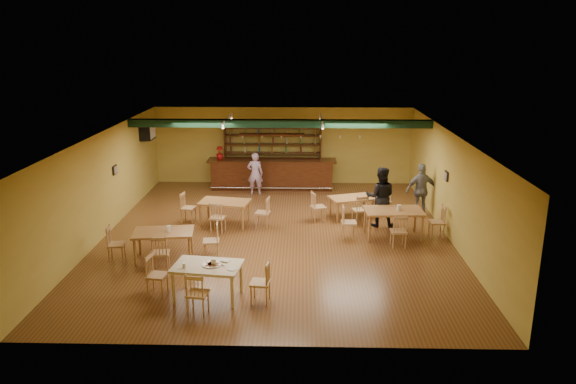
{
  "coord_description": "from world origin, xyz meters",
  "views": [
    {
      "loc": [
        0.74,
        -15.12,
        5.63
      ],
      "look_at": [
        0.34,
        0.6,
        1.15
      ],
      "focal_mm": 34.16,
      "sensor_mm": 36.0,
      "label": 1
    }
  ],
  "objects_px": {
    "dining_table_a": "(225,213)",
    "patron_right_a": "(380,197)",
    "bar_counter": "(272,174)",
    "near_table": "(208,281)",
    "dining_table_d": "(393,224)",
    "patron_bar": "(255,174)",
    "dining_table_c": "(164,245)",
    "dining_table_b": "(351,207)"
  },
  "relations": [
    {
      "from": "dining_table_c",
      "to": "near_table",
      "type": "relative_size",
      "value": 1.04
    },
    {
      "from": "dining_table_a",
      "to": "dining_table_c",
      "type": "height_order",
      "value": "dining_table_c"
    },
    {
      "from": "bar_counter",
      "to": "dining_table_d",
      "type": "xyz_separation_m",
      "value": [
        3.79,
        -5.22,
        -0.15
      ]
    },
    {
      "from": "dining_table_d",
      "to": "patron_right_a",
      "type": "bearing_deg",
      "value": 101.82
    },
    {
      "from": "bar_counter",
      "to": "near_table",
      "type": "distance_m",
      "value": 9.24
    },
    {
      "from": "dining_table_b",
      "to": "patron_right_a",
      "type": "xyz_separation_m",
      "value": [
        0.8,
        -0.8,
        0.59
      ]
    },
    {
      "from": "dining_table_b",
      "to": "near_table",
      "type": "relative_size",
      "value": 0.92
    },
    {
      "from": "dining_table_a",
      "to": "dining_table_d",
      "type": "distance_m",
      "value": 5.12
    },
    {
      "from": "dining_table_d",
      "to": "patron_bar",
      "type": "relative_size",
      "value": 1.06
    },
    {
      "from": "bar_counter",
      "to": "dining_table_a",
      "type": "height_order",
      "value": "bar_counter"
    },
    {
      "from": "dining_table_a",
      "to": "patron_bar",
      "type": "relative_size",
      "value": 0.96
    },
    {
      "from": "dining_table_a",
      "to": "patron_right_a",
      "type": "bearing_deg",
      "value": 9.54
    },
    {
      "from": "patron_bar",
      "to": "dining_table_d",
      "type": "bearing_deg",
      "value": 132.57
    },
    {
      "from": "dining_table_b",
      "to": "patron_right_a",
      "type": "distance_m",
      "value": 1.28
    },
    {
      "from": "patron_bar",
      "to": "patron_right_a",
      "type": "xyz_separation_m",
      "value": [
        4.11,
        -3.42,
        0.15
      ]
    },
    {
      "from": "bar_counter",
      "to": "near_table",
      "type": "bearing_deg",
      "value": -95.77
    },
    {
      "from": "patron_right_a",
      "to": "patron_bar",
      "type": "bearing_deg",
      "value": -33.43
    },
    {
      "from": "dining_table_a",
      "to": "dining_table_c",
      "type": "xyz_separation_m",
      "value": [
        -1.21,
        -2.79,
        0.01
      ]
    },
    {
      "from": "dining_table_c",
      "to": "near_table",
      "type": "bearing_deg",
      "value": -62.44
    },
    {
      "from": "dining_table_d",
      "to": "near_table",
      "type": "distance_m",
      "value": 6.16
    },
    {
      "from": "bar_counter",
      "to": "patron_right_a",
      "type": "height_order",
      "value": "patron_right_a"
    },
    {
      "from": "dining_table_b",
      "to": "dining_table_c",
      "type": "xyz_separation_m",
      "value": [
        -5.18,
        -3.57,
        0.04
      ]
    },
    {
      "from": "bar_counter",
      "to": "dining_table_d",
      "type": "height_order",
      "value": "bar_counter"
    },
    {
      "from": "dining_table_d",
      "to": "patron_bar",
      "type": "bearing_deg",
      "value": 132.25
    },
    {
      "from": "dining_table_c",
      "to": "patron_bar",
      "type": "height_order",
      "value": "patron_bar"
    },
    {
      "from": "bar_counter",
      "to": "patron_right_a",
      "type": "bearing_deg",
      "value": -50.19
    },
    {
      "from": "near_table",
      "to": "bar_counter",
      "type": "bearing_deg",
      "value": 91.89
    },
    {
      "from": "near_table",
      "to": "patron_right_a",
      "type": "xyz_separation_m",
      "value": [
        4.46,
        4.95,
        0.53
      ]
    },
    {
      "from": "near_table",
      "to": "patron_bar",
      "type": "xyz_separation_m",
      "value": [
        0.35,
        8.37,
        0.39
      ]
    },
    {
      "from": "dining_table_c",
      "to": "near_table",
      "type": "distance_m",
      "value": 2.65
    },
    {
      "from": "dining_table_b",
      "to": "near_table",
      "type": "xyz_separation_m",
      "value": [
        -3.66,
        -5.75,
        0.06
      ]
    },
    {
      "from": "bar_counter",
      "to": "dining_table_a",
      "type": "relative_size",
      "value": 3.24
    },
    {
      "from": "patron_right_a",
      "to": "dining_table_c",
      "type": "bearing_deg",
      "value": 31.16
    },
    {
      "from": "dining_table_a",
      "to": "near_table",
      "type": "bearing_deg",
      "value": -76.75
    },
    {
      "from": "near_table",
      "to": "patron_bar",
      "type": "height_order",
      "value": "patron_bar"
    },
    {
      "from": "dining_table_b",
      "to": "near_table",
      "type": "bearing_deg",
      "value": -140.93
    },
    {
      "from": "dining_table_a",
      "to": "dining_table_d",
      "type": "height_order",
      "value": "dining_table_d"
    },
    {
      "from": "dining_table_d",
      "to": "patron_bar",
      "type": "height_order",
      "value": "patron_bar"
    },
    {
      "from": "dining_table_b",
      "to": "dining_table_d",
      "type": "relative_size",
      "value": 0.82
    },
    {
      "from": "dining_table_a",
      "to": "dining_table_b",
      "type": "bearing_deg",
      "value": 20.9
    },
    {
      "from": "patron_bar",
      "to": "dining_table_b",
      "type": "bearing_deg",
      "value": 139.48
    },
    {
      "from": "dining_table_a",
      "to": "dining_table_b",
      "type": "distance_m",
      "value": 4.04
    }
  ]
}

